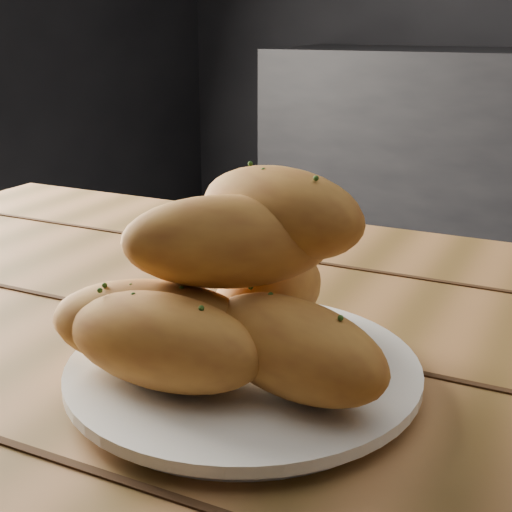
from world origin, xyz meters
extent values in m
cylinder|color=brown|center=(-0.90, -0.24, 0.35)|extent=(0.07, 0.07, 0.71)
cylinder|color=white|center=(-0.45, -0.56, 0.76)|extent=(0.22, 0.22, 0.01)
cylinder|color=white|center=(-0.45, -0.56, 0.76)|extent=(0.25, 0.25, 0.01)
ellipsoid|color=#C08735|center=(-0.50, -0.60, 0.80)|extent=(0.16, 0.10, 0.06)
ellipsoid|color=#C08735|center=(-0.41, -0.59, 0.80)|extent=(0.15, 0.10, 0.06)
ellipsoid|color=#C08735|center=(-0.46, -0.51, 0.80)|extent=(0.07, 0.14, 0.06)
ellipsoid|color=#C08735|center=(-0.46, -0.57, 0.86)|extent=(0.15, 0.12, 0.06)
ellipsoid|color=#C08735|center=(-0.44, -0.54, 0.87)|extent=(0.14, 0.10, 0.06)
ellipsoid|color=#C08735|center=(-0.49, -0.62, 0.80)|extent=(0.15, 0.07, 0.06)
camera|label=1|loc=(-0.25, -0.96, 0.99)|focal=50.00mm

